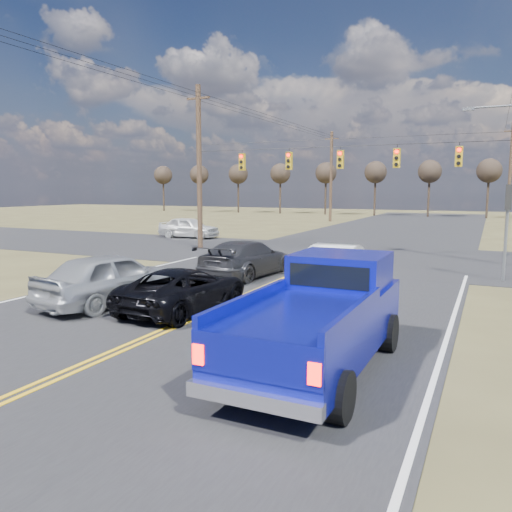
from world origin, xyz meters
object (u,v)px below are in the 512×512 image
at_px(pickup_truck, 321,317).
at_px(dgrey_car_queue, 247,258).
at_px(black_suv, 184,289).
at_px(silver_suv, 112,278).
at_px(cross_car_west, 189,227).
at_px(white_car_queue, 339,264).

xyz_separation_m(pickup_truck, dgrey_car_queue, (-6.31, 9.25, -0.33)).
xyz_separation_m(pickup_truck, black_suv, (-5.37, 3.02, -0.44)).
distance_m(silver_suv, black_suv, 2.61).
xyz_separation_m(silver_suv, cross_car_west, (-9.71, 19.52, -0.06)).
height_order(pickup_truck, black_suv, pickup_truck).
distance_m(silver_suv, cross_car_west, 21.80).
relative_size(dgrey_car_queue, cross_car_west, 1.14).
distance_m(dgrey_car_queue, cross_car_west, 17.27).
xyz_separation_m(white_car_queue, cross_car_west, (-15.41, 13.00, -0.00)).
xyz_separation_m(pickup_truck, white_car_queue, (-2.26, 9.25, -0.30)).
xyz_separation_m(black_suv, cross_car_west, (-12.30, 19.23, 0.13)).
bearing_deg(dgrey_car_queue, black_suv, 102.88).
height_order(silver_suv, black_suv, silver_suv).
height_order(pickup_truck, white_car_queue, pickup_truck).
relative_size(pickup_truck, silver_suv, 1.20).
xyz_separation_m(silver_suv, black_suv, (2.59, 0.29, -0.20)).
height_order(white_car_queue, cross_car_west, white_car_queue).
distance_m(black_suv, white_car_queue, 6.96).
height_order(pickup_truck, dgrey_car_queue, pickup_truck).
relative_size(pickup_truck, white_car_queue, 1.25).
relative_size(silver_suv, white_car_queue, 1.04).
bearing_deg(white_car_queue, cross_car_west, -39.00).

